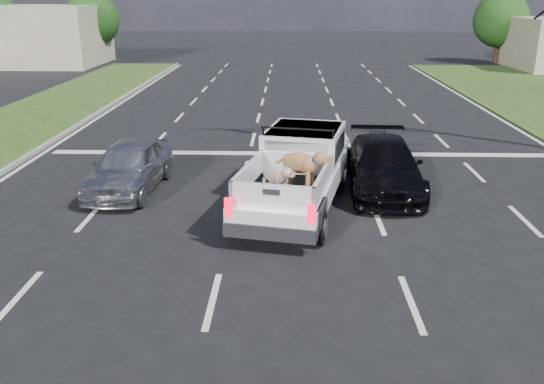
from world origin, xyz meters
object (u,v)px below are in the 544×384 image
at_px(traffic_signal, 529,8).
at_px(black_coupe, 384,166).
at_px(pickup_truck, 297,171).
at_px(silver_sedan, 129,166).

distance_m(traffic_signal, black_coupe, 7.68).
height_order(pickup_truck, black_coupe, pickup_truck).
height_order(traffic_signal, black_coupe, traffic_signal).
xyz_separation_m(traffic_signal, pickup_truck, (-7.40, -5.71, -3.77)).
bearing_deg(pickup_truck, traffic_signal, 49.39).
bearing_deg(traffic_signal, pickup_truck, -142.37).
bearing_deg(traffic_signal, silver_sedan, -159.46).
height_order(silver_sedan, black_coupe, silver_sedan).
bearing_deg(black_coupe, silver_sedan, -175.13).
distance_m(traffic_signal, pickup_truck, 10.08).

